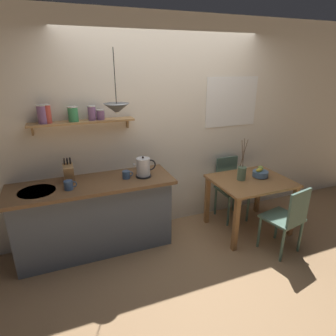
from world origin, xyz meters
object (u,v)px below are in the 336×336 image
dining_table (250,188)px  electric_kettle (144,168)px  dining_chair_near (288,217)px  dining_chair_far (230,185)px  coffee_mug_spare (126,175)px  pendant_lamp (117,108)px  coffee_mug_by_sink (69,185)px  twig_vase (242,173)px  knife_block (69,173)px  fruit_bowl (260,173)px

dining_table → electric_kettle: (-1.37, 0.24, 0.38)m
dining_chair_near → electric_kettle: bearing=149.9°
dining_chair_near → electric_kettle: size_ratio=3.10×
dining_chair_far → electric_kettle: bearing=-173.4°
dining_chair_near → coffee_mug_spare: 1.93m
pendant_lamp → electric_kettle: bearing=12.1°
dining_table → coffee_mug_by_sink: (-2.21, 0.19, 0.32)m
twig_vase → coffee_mug_spare: 1.47m
twig_vase → knife_block: size_ratio=1.84×
electric_kettle → dining_chair_far: bearing=6.6°
fruit_bowl → coffee_mug_spare: 1.76m
knife_block → coffee_mug_spare: knife_block is taller
knife_block → coffee_mug_spare: (0.62, -0.12, -0.07)m
knife_block → coffee_mug_by_sink: 0.21m
dining_chair_near → dining_chair_far: size_ratio=0.96×
dining_chair_far → electric_kettle: 1.43m
coffee_mug_by_sink → twig_vase: bearing=-3.7°
electric_kettle → coffee_mug_spare: 0.22m
dining_table → fruit_bowl: 0.24m
fruit_bowl → pendant_lamp: size_ratio=0.32×
dining_chair_far → pendant_lamp: (-1.61, -0.21, 1.21)m
knife_block → coffee_mug_spare: size_ratio=2.33×
dining_chair_near → electric_kettle: 1.76m
dining_table → electric_kettle: bearing=169.9°
dining_chair_near → pendant_lamp: 2.27m
electric_kettle → knife_block: 0.84m
twig_vase → dining_chair_near: bearing=-72.1°
electric_kettle → dining_chair_near: bearing=-30.1°
dining_table → dining_chair_far: size_ratio=1.10×
coffee_mug_by_sink → pendant_lamp: bearing=-0.2°
twig_vase → dining_chair_far: bearing=77.2°
fruit_bowl → coffee_mug_by_sink: bearing=176.4°
knife_block → electric_kettle: bearing=-9.3°
dining_table → coffee_mug_spare: (-1.57, 0.26, 0.31)m
dining_chair_near → fruit_bowl: bearing=83.4°
dining_table → pendant_lamp: 1.99m
electric_kettle → knife_block: knife_block is taller
dining_chair_near → twig_vase: twig_vase is taller
fruit_bowl → dining_table: bearing=-167.9°
dining_table → pendant_lamp: size_ratio=1.52×
electric_kettle → pendant_lamp: 0.77m
dining_chair_near → fruit_bowl: (0.07, 0.64, 0.30)m
coffee_mug_spare → dining_table: bearing=-9.5°
dining_chair_near → pendant_lamp: pendant_lamp is taller
coffee_mug_by_sink → electric_kettle: bearing=4.0°
coffee_mug_spare → pendant_lamp: size_ratio=0.20×
coffee_mug_spare → electric_kettle: bearing=-5.5°
knife_block → pendant_lamp: size_ratio=0.47×
coffee_mug_by_sink → coffee_mug_spare: coffee_mug_by_sink is taller
dining_chair_near → fruit_bowl: size_ratio=4.19×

